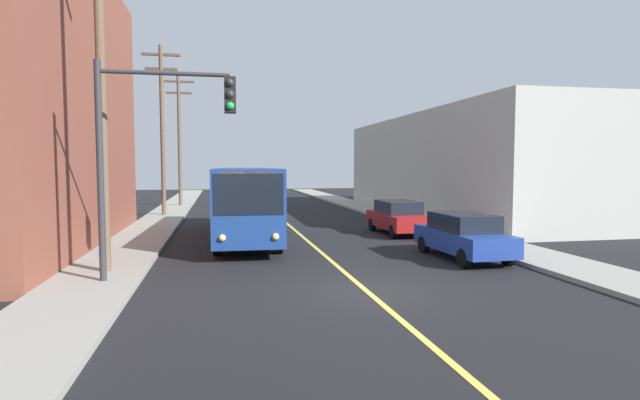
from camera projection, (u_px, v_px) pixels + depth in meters
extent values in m
plane|color=black|center=(366.00, 291.00, 13.22)|extent=(120.00, 120.00, 0.00)
cube|color=gray|center=(138.00, 241.00, 21.56)|extent=(2.50, 90.00, 0.15)
cube|color=gray|center=(450.00, 232.00, 24.42)|extent=(2.50, 90.00, 0.15)
cube|color=#D8CC4C|center=(289.00, 225.00, 27.89)|extent=(0.16, 60.00, 0.01)
cube|color=black|center=(101.00, 208.00, 20.45)|extent=(0.06, 11.88, 1.30)
cube|color=black|center=(99.00, 129.00, 20.24)|extent=(0.06, 11.88, 1.30)
cube|color=black|center=(96.00, 49.00, 20.02)|extent=(0.06, 11.88, 1.30)
cube|color=#B2B2A8|center=(485.00, 165.00, 34.99)|extent=(12.00, 25.79, 6.70)
cube|color=black|center=(404.00, 191.00, 33.94)|extent=(0.06, 18.05, 1.30)
cube|color=black|center=(405.00, 144.00, 33.72)|extent=(0.06, 18.05, 1.30)
cube|color=navy|center=(246.00, 199.00, 22.71)|extent=(2.97, 12.08, 2.75)
cube|color=black|center=(249.00, 194.00, 16.79)|extent=(2.35, 0.16, 1.40)
cube|color=black|center=(244.00, 181.00, 28.56)|extent=(2.30, 0.16, 1.10)
cube|color=black|center=(218.00, 187.00, 22.47)|extent=(0.42, 10.20, 1.10)
cube|color=black|center=(274.00, 187.00, 22.88)|extent=(0.42, 10.20, 1.10)
cube|color=orange|center=(249.00, 177.00, 16.76)|extent=(1.79, 0.12, 0.30)
sphere|color=#F9D872|center=(222.00, 238.00, 16.70)|extent=(0.24, 0.24, 0.24)
sphere|color=#F9D872|center=(276.00, 237.00, 16.99)|extent=(0.24, 0.24, 0.24)
cylinder|color=black|center=(217.00, 242.00, 18.48)|extent=(0.34, 1.01, 1.00)
cylinder|color=black|center=(278.00, 240.00, 18.85)|extent=(0.34, 1.01, 1.00)
cylinder|color=black|center=(223.00, 220.00, 26.06)|extent=(0.34, 1.01, 1.00)
cylinder|color=black|center=(267.00, 219.00, 26.43)|extent=(0.34, 1.01, 1.00)
cube|color=navy|center=(463.00, 240.00, 17.77)|extent=(1.96, 4.46, 0.70)
cube|color=black|center=(463.00, 222.00, 17.73)|extent=(1.71, 2.52, 0.60)
cylinder|color=black|center=(464.00, 258.00, 16.16)|extent=(0.24, 0.65, 0.64)
cylinder|color=black|center=(508.00, 256.00, 16.53)|extent=(0.24, 0.65, 0.64)
cylinder|color=black|center=(424.00, 244.00, 19.07)|extent=(0.24, 0.65, 0.64)
cylinder|color=black|center=(462.00, 243.00, 19.44)|extent=(0.24, 0.65, 0.64)
cube|color=maroon|center=(398.00, 220.00, 24.28)|extent=(1.87, 4.43, 0.70)
cube|color=black|center=(398.00, 207.00, 24.24)|extent=(1.66, 2.49, 0.60)
cylinder|color=black|center=(393.00, 232.00, 22.67)|extent=(0.23, 0.64, 0.64)
cylinder|color=black|center=(426.00, 231.00, 23.01)|extent=(0.23, 0.64, 0.64)
cylinder|color=black|center=(372.00, 224.00, 25.60)|extent=(0.23, 0.64, 0.64)
cylinder|color=black|center=(402.00, 224.00, 25.94)|extent=(0.23, 0.64, 0.64)
cylinder|color=brown|center=(101.00, 76.00, 14.63)|extent=(0.28, 0.28, 11.58)
cylinder|color=brown|center=(162.00, 131.00, 32.14)|extent=(0.28, 0.28, 10.84)
cube|color=#4C3D2D|center=(161.00, 55.00, 31.82)|extent=(2.40, 0.16, 0.16)
cube|color=#4C3D2D|center=(161.00, 69.00, 31.88)|extent=(2.00, 0.16, 0.16)
cylinder|color=brown|center=(179.00, 140.00, 40.16)|extent=(0.28, 0.28, 10.48)
cube|color=#4C3D2D|center=(178.00, 82.00, 39.84)|extent=(2.40, 0.16, 0.16)
cube|color=#4C3D2D|center=(179.00, 93.00, 39.90)|extent=(2.00, 0.16, 0.16)
cylinder|color=#2D2D33|center=(100.00, 172.00, 13.57)|extent=(0.18, 0.18, 6.00)
cylinder|color=#2D2D33|center=(165.00, 73.00, 13.73)|extent=(3.50, 0.12, 0.12)
cube|color=black|center=(230.00, 95.00, 14.11)|extent=(0.32, 0.36, 1.00)
sphere|color=#2D2D2D|center=(230.00, 83.00, 13.91)|extent=(0.22, 0.22, 0.22)
sphere|color=#2D2D2D|center=(230.00, 94.00, 13.93)|extent=(0.22, 0.22, 0.22)
sphere|color=green|center=(230.00, 106.00, 13.95)|extent=(0.22, 0.22, 0.22)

